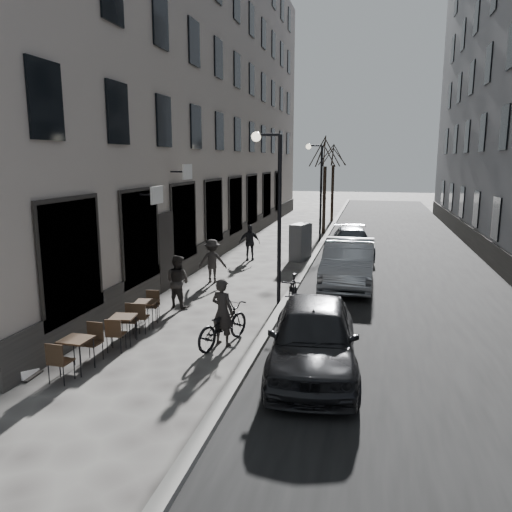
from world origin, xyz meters
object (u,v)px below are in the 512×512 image
at_px(car_near, 313,337).
at_px(streetlamp_near, 274,199).
at_px(bistro_set_a, 77,351).
at_px(tree_near, 325,153).
at_px(car_far, 352,243).
at_px(moped, 293,296).
at_px(sign_board, 26,358).
at_px(car_mid, 349,263).
at_px(streetlamp_far, 318,182).
at_px(pedestrian_mid, 212,261).
at_px(utility_cabinet, 300,242).
at_px(tree_far, 334,154).
at_px(pedestrian_far, 250,242).
at_px(bicycle, 223,325).
at_px(pedestrian_near, 178,281).
at_px(bistro_set_c, 146,311).
at_px(bistro_set_b, 124,327).

bearing_deg(car_near, streetlamp_near, 105.59).
bearing_deg(bistro_set_a, tree_near, 83.83).
distance_m(car_near, car_far, 12.73).
bearing_deg(streetlamp_near, moped, -53.45).
bearing_deg(sign_board, car_near, 12.44).
bearing_deg(car_mid, moped, -109.09).
height_order(streetlamp_near, sign_board, streetlamp_near).
bearing_deg(streetlamp_far, pedestrian_mid, -104.86).
xyz_separation_m(utility_cabinet, car_mid, (2.23, -3.91, -0.01)).
xyz_separation_m(tree_far, pedestrian_far, (-2.37, -14.66, -3.90)).
relative_size(bicycle, pedestrian_near, 1.19).
bearing_deg(pedestrian_mid, car_near, 114.06).
xyz_separation_m(tree_far, utility_cabinet, (-0.20, -14.28, -3.87)).
height_order(bistro_set_c, pedestrian_far, pedestrian_far).
xyz_separation_m(bistro_set_c, car_mid, (4.94, 5.61, 0.38)).
distance_m(sign_board, bicycle, 4.23).
distance_m(pedestrian_far, car_near, 11.71).
height_order(bistro_set_a, bistro_set_c, bistro_set_a).
bearing_deg(streetlamp_far, pedestrian_near, -101.60).
bearing_deg(streetlamp_near, pedestrian_mid, 140.71).
bearing_deg(pedestrian_near, bistro_set_c, 102.38).
relative_size(utility_cabinet, car_mid, 0.33).
height_order(pedestrian_near, pedestrian_far, pedestrian_near).
xyz_separation_m(bistro_set_b, moped, (3.57, 3.06, 0.15)).
height_order(tree_far, car_near, tree_far).
bearing_deg(utility_cabinet, car_far, 51.27).
bearing_deg(pedestrian_far, sign_board, -115.11).
height_order(bicycle, pedestrian_near, pedestrian_near).
xyz_separation_m(sign_board, utility_cabinet, (3.70, 12.95, 0.41)).
distance_m(pedestrian_near, pedestrian_mid, 3.14).
relative_size(sign_board, bicycle, 0.51).
relative_size(tree_near, utility_cabinet, 3.58).
height_order(bicycle, pedestrian_far, pedestrian_far).
bearing_deg(bistro_set_b, pedestrian_mid, 80.34).
relative_size(bistro_set_a, sign_board, 1.50).
height_order(pedestrian_near, car_near, pedestrian_near).
xyz_separation_m(pedestrian_far, car_mid, (4.40, -3.53, 0.02)).
height_order(sign_board, utility_cabinet, utility_cabinet).
relative_size(tree_near, pedestrian_mid, 3.70).
distance_m(pedestrian_mid, car_near, 8.07).
bearing_deg(bistro_set_b, streetlamp_near, 47.55).
distance_m(bistro_set_c, pedestrian_near, 1.85).
relative_size(pedestrian_near, car_near, 0.36).
bearing_deg(moped, utility_cabinet, 94.38).
relative_size(pedestrian_far, moped, 0.82).
bearing_deg(pedestrian_near, car_far, -99.44).
distance_m(bistro_set_a, bicycle, 3.28).
bearing_deg(bicycle, utility_cabinet, -72.68).
bearing_deg(car_far, sign_board, -118.14).
distance_m(tree_far, sign_board, 27.84).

